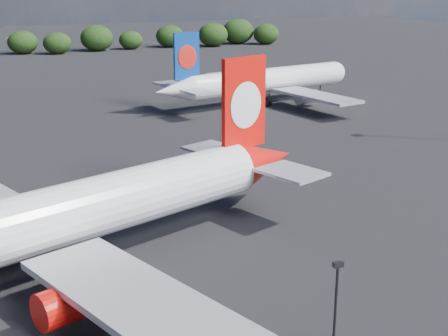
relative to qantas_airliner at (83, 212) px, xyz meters
name	(u,v)px	position (x,y,z in m)	size (l,w,h in m)	color
ground	(6,145)	(-3.43, 46.56, -5.12)	(500.00, 500.00, 0.00)	black
qantas_airliner	(83,212)	(0.00, 0.00, 0.00)	(49.97, 48.03, 16.81)	white
china_southern_airliner	(262,81)	(46.37, 60.14, -0.55)	(45.77, 43.74, 15.00)	white
billboard_yellow	(15,42)	(8.57, 168.56, -1.25)	(5.00, 0.30, 5.50)	yellow
horizon_treeline	(18,42)	(9.36, 166.25, -1.07)	(201.69, 17.00, 9.32)	black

